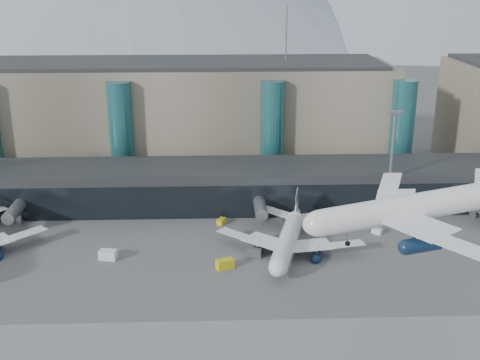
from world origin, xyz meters
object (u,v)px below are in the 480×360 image
Objects in this scene: veh_b at (221,221)px; veh_h at (225,264)px; lightmast_mid at (391,159)px; veh_g at (377,231)px; veh_c at (254,253)px; veh_a at (108,255)px; hero_jet at (425,200)px; jet_parked_mid at (290,231)px.

veh_b is 22.00m from veh_h.
lightmast_mid reaches higher than veh_g.
veh_c is (-32.41, -19.47, -13.56)m from lightmast_mid.
veh_c is (29.29, -0.00, -0.11)m from veh_a.
lightmast_mid is 0.80× the size of hero_jet.
veh_b is 1.04× the size of veh_g.
veh_h reaches higher than veh_g.
veh_c is 29.73m from veh_g.
veh_b is (-14.08, 13.36, -3.33)m from jet_parked_mid.
jet_parked_mid is 10.61× the size of veh_c.
veh_a is (-61.70, -19.47, -13.45)m from lightmast_mid.
veh_h is (0.58, -21.99, 0.30)m from veh_b.
lightmast_mid is 47.34m from veh_h.
jet_parked_mid is at bearing 103.05° from hero_jet.
veh_h is at bearing -0.66° from veh_a.
jet_parked_mid reaches higher than veh_h.
veh_c is at bearing 15.55° from veh_h.
veh_b reaches higher than veh_g.
veh_a is 1.60× the size of veh_g.
lightmast_mid is 31.16m from jet_parked_mid.
veh_b is (-38.88, -2.36, -13.78)m from lightmast_mid.
veh_h reaches higher than veh_c.
hero_jet is 47.52m from jet_parked_mid.
veh_h is (-26.34, 31.49, -25.02)m from hero_jet.
jet_parked_mid reaches higher than veh_c.
veh_h is at bearing -147.54° from lightmast_mid.
hero_jet is at bearing -74.21° from veh_h.
veh_h reaches higher than veh_b.
veh_a is 1.01× the size of veh_h.
hero_jet is 65.00m from veh_b.
jet_parked_mid is at bearing 36.96° from veh_c.
jet_parked_mid reaches higher than veh_a.
lightmast_mid is at bearing 41.71° from veh_c.
hero_jet reaches higher than veh_c.
hero_jet is (-11.95, -55.84, 11.54)m from lightmast_mid.
veh_c is (-7.61, -3.76, -3.12)m from jet_parked_mid.
veh_a is at bearing 156.16° from veh_b.
hero_jet is at bearing -56.91° from veh_g.
veh_a is at bearing -127.62° from veh_g.
jet_parked_mid is at bearing -119.78° from veh_g.
lightmast_mid is at bearing 105.46° from veh_g.
veh_g is (20.24, 6.63, -3.35)m from jet_parked_mid.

